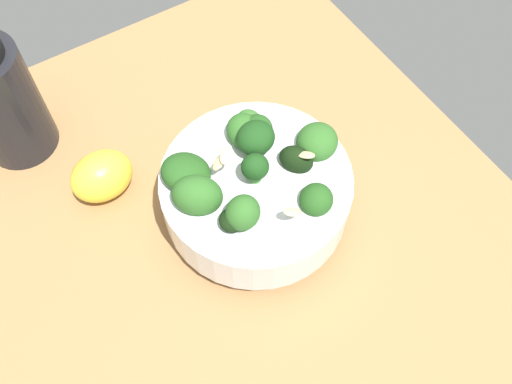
% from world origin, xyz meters
% --- Properties ---
extents(ground_plane, '(0.56, 0.56, 0.03)m').
position_xyz_m(ground_plane, '(0.00, 0.00, -0.02)').
color(ground_plane, '#996D42').
extents(bowl_of_broccoli, '(0.18, 0.17, 0.10)m').
position_xyz_m(bowl_of_broccoli, '(0.04, -0.02, 0.05)').
color(bowl_of_broccoli, white).
rests_on(bowl_of_broccoli, ground_plane).
extents(lemon_wedge, '(0.06, 0.05, 0.05)m').
position_xyz_m(lemon_wedge, '(-0.07, 0.08, 0.02)').
color(lemon_wedge, yellow).
rests_on(lemon_wedge, ground_plane).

